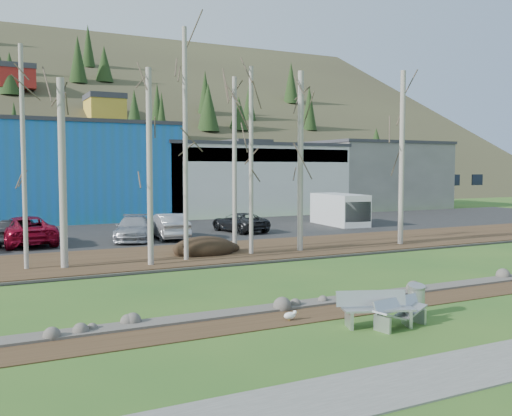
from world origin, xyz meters
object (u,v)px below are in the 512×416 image
car_5 (240,222)px  car_4 (168,226)px  bench_damaged (399,313)px  car_2 (25,230)px  van_white (341,210)px  car_3 (134,228)px  seagull (290,315)px  litter_bin (416,301)px  bench_intact (376,309)px  car_1 (18,232)px

car_5 → car_4: bearing=6.2°
bench_damaged → car_2: bearing=99.4°
car_5 → van_white: (8.77, 0.66, 0.52)m
car_3 → van_white: van_white is taller
seagull → car_3: (0.52, 19.32, 0.68)m
litter_bin → car_4: car_4 is taller
bench_damaged → seagull: bench_damaged is taller
seagull → car_4: car_4 is taller
litter_bin → car_2: 23.22m
bench_intact → car_2: bearing=128.9°
bench_damaged → seagull: bearing=132.2°
bench_damaged → car_1: car_1 is taller
seagull → car_4: 19.38m
bench_intact → bench_damaged: bench_intact is taller
car_2 → car_4: bearing=168.3°
bench_intact → car_3: bearing=114.1°
car_4 → seagull: bearing=86.5°
car_1 → van_white: 22.63m
car_1 → car_2: bearing=145.5°
car_3 → seagull: bearing=-71.7°
litter_bin → car_1: 23.76m
bench_damaged → litter_bin: (1.29, 0.73, 0.03)m
car_2 → car_1: bearing=-56.6°
car_2 → van_white: 22.30m
car_2 → van_white: (22.28, 1.09, 0.37)m
seagull → litter_bin: bearing=1.1°
car_3 → car_2: bearing=-168.6°
car_4 → car_1: bearing=-5.6°
litter_bin → car_2: car_2 is taller
seagull → van_white: bearing=69.8°
bench_intact → car_1: car_1 is taller
car_1 → bench_damaged: bearing=127.6°
car_3 → car_5: car_3 is taller
litter_bin → van_white: bearing=59.6°
car_2 → car_3: (5.93, -0.88, -0.08)m
bench_intact → car_4: bearing=108.3°
car_2 → car_5: (13.50, 0.43, -0.16)m
car_2 → car_5: bearing=177.4°
car_2 → car_3: car_2 is taller
bench_damaged → car_5: car_5 is taller
bench_damaged → van_white: size_ratio=0.34×
litter_bin → car_3: (-3.20, 20.46, 0.43)m
car_2 → car_3: 5.99m
car_4 → car_3: bearing=0.6°
car_3 → car_4: (2.10, -0.13, 0.06)m
car_4 → car_5: (5.48, 1.45, -0.13)m
litter_bin → car_1: (-9.47, 21.78, 0.41)m
seagull → car_4: bearing=100.4°
litter_bin → car_2: size_ratio=0.15×
bench_damaged → van_white: bearing=47.9°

